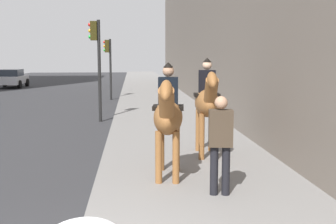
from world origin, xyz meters
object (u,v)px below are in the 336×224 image
object	(u,v)px
pedestrian_greeting	(220,139)
car_near_lane	(11,78)
mounted_horse_near	(168,115)
traffic_light_near_curb	(97,54)
mounted_horse_far	(207,102)
traffic_light_far_curb	(109,59)

from	to	relation	value
pedestrian_greeting	car_near_lane	xyz separation A→B (m)	(27.06, 10.95, -0.35)
mounted_horse_near	traffic_light_near_curb	distance (m)	8.27
mounted_horse_near	pedestrian_greeting	bearing A→B (deg)	42.98
mounted_horse_far	traffic_light_near_curb	distance (m)	7.02
mounted_horse_far	car_near_lane	bearing A→B (deg)	-151.13
pedestrian_greeting	traffic_light_near_curb	bearing A→B (deg)	24.49
mounted_horse_near	mounted_horse_far	xyz separation A→B (m)	(1.73, -1.08, 0.07)
mounted_horse_near	traffic_light_far_curb	xyz separation A→B (m)	(15.96, 1.98, 0.96)
mounted_horse_near	traffic_light_near_curb	size ratio (longest dim) A/B	0.59
mounted_horse_near	mounted_horse_far	bearing A→B (deg)	155.07
mounted_horse_far	mounted_horse_near	bearing A→B (deg)	-27.89
mounted_horse_far	car_near_lane	size ratio (longest dim) A/B	0.60
mounted_horse_near	pedestrian_greeting	distance (m)	1.38
pedestrian_greeting	mounted_horse_far	bearing A→B (deg)	1.71
pedestrian_greeting	car_near_lane	bearing A→B (deg)	29.41
mounted_horse_far	pedestrian_greeting	size ratio (longest dim) A/B	1.37
mounted_horse_far	car_near_lane	xyz separation A→B (m)	(24.24, 11.23, -0.67)
pedestrian_greeting	traffic_light_far_curb	xyz separation A→B (m)	(17.05, 2.78, 1.22)
traffic_light_far_curb	traffic_light_near_curb	bearing A→B (deg)	179.97
pedestrian_greeting	traffic_light_far_curb	bearing A→B (deg)	16.63
car_near_lane	traffic_light_near_curb	bearing A→B (deg)	-156.22
mounted_horse_near	traffic_light_far_curb	distance (m)	16.11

